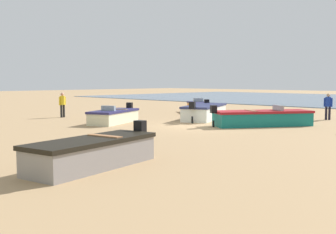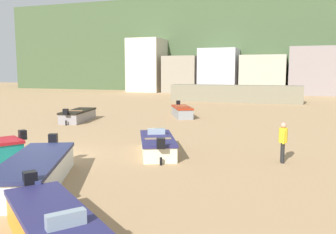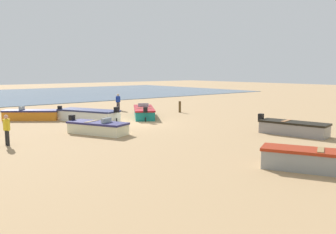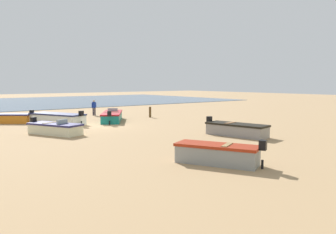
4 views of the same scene
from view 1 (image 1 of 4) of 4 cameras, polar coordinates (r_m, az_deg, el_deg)
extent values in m
plane|color=tan|center=(21.86, 4.32, -1.23)|extent=(160.00, 160.00, 0.00)
cube|color=#147470|center=(22.33, 12.96, -0.32)|extent=(4.02, 5.10, 0.69)
cube|color=maroon|center=(22.30, 12.98, 0.71)|extent=(4.14, 5.23, 0.12)
cube|color=black|center=(21.24, 6.33, 1.09)|extent=(0.42, 0.41, 0.40)
cylinder|color=black|center=(21.31, 6.31, -0.95)|extent=(0.14, 0.14, 0.35)
cube|color=#8C9EA8|center=(22.69, 15.02, 1.25)|extent=(0.86, 0.65, 0.28)
cube|color=#986746|center=(22.03, 11.48, 0.82)|extent=(1.20, 0.89, 0.08)
cube|color=beige|center=(23.40, -7.49, -0.08)|extent=(2.75, 3.94, 0.63)
cube|color=navy|center=(23.37, -7.50, 0.83)|extent=(2.86, 4.06, 0.12)
cube|color=black|center=(25.17, -5.35, 1.56)|extent=(0.41, 0.39, 0.40)
cylinder|color=black|center=(25.23, -5.34, -0.05)|extent=(0.13, 0.13, 0.31)
cube|color=#8C9EA8|center=(22.78, -8.27, 1.22)|extent=(0.81, 0.51, 0.28)
cube|color=#8D7550|center=(23.77, -6.98, 1.03)|extent=(1.13, 0.69, 0.08)
cube|color=silver|center=(25.69, 5.11, 0.56)|extent=(3.41, 5.10, 0.77)
cube|color=navy|center=(25.66, 5.12, 1.56)|extent=(3.52, 5.22, 0.12)
cube|color=black|center=(23.14, 3.39, 1.64)|extent=(0.41, 0.39, 0.40)
cylinder|color=black|center=(23.20, 3.38, -0.38)|extent=(0.13, 0.13, 0.39)
cube|color=gray|center=(11.54, -10.37, -5.22)|extent=(2.04, 4.11, 0.69)
cube|color=black|center=(11.48, -10.40, -3.23)|extent=(2.14, 4.22, 0.12)
cube|color=black|center=(13.07, -3.89, -1.36)|extent=(0.37, 0.34, 0.40)
cylinder|color=black|center=(13.18, -3.87, -4.63)|extent=(0.12, 0.12, 0.34)
cube|color=#9D6840|center=(11.82, -8.76, -2.72)|extent=(1.15, 0.45, 0.08)
cube|color=orange|center=(30.36, 4.46, 1.17)|extent=(4.01, 3.54, 0.68)
cube|color=navy|center=(30.33, 4.46, 1.93)|extent=(4.14, 3.67, 0.12)
cube|color=black|center=(28.11, 5.38, 2.04)|extent=(0.42, 0.42, 0.40)
cylinder|color=black|center=(28.16, 5.37, 0.51)|extent=(0.14, 0.14, 0.34)
cube|color=#8C9EA8|center=(31.04, 4.20, 2.37)|extent=(0.61, 0.69, 0.28)
cylinder|color=black|center=(27.76, -14.24, 0.81)|extent=(0.16, 0.16, 0.82)
cylinder|color=black|center=(27.63, -14.56, 0.78)|extent=(0.16, 0.16, 0.82)
cylinder|color=gold|center=(27.65, -14.43, 2.24)|extent=(0.38, 0.38, 0.58)
cylinder|color=gold|center=(27.79, -14.07, 2.18)|extent=(0.10, 0.10, 0.54)
cylinder|color=gold|center=(27.52, -14.79, 2.14)|extent=(0.10, 0.10, 0.54)
sphere|color=tan|center=(27.64, -14.45, 3.07)|extent=(0.24, 0.24, 0.22)
cylinder|color=black|center=(27.01, 21.06, 0.51)|extent=(0.15, 0.15, 0.82)
cylinder|color=black|center=(26.95, 21.47, 0.49)|extent=(0.15, 0.15, 0.82)
cylinder|color=#162F98|center=(26.94, 21.31, 1.99)|extent=(0.37, 0.37, 0.58)
cylinder|color=#162F98|center=(27.01, 20.87, 1.92)|extent=(0.10, 0.10, 0.54)
cylinder|color=#162F98|center=(26.88, 21.76, 1.88)|extent=(0.10, 0.10, 0.54)
sphere|color=tan|center=(26.92, 21.34, 2.84)|extent=(0.24, 0.24, 0.22)
camera|label=2|loc=(37.56, 5.11, 6.94)|focal=38.46mm
camera|label=3|loc=(29.11, -55.84, 5.84)|focal=37.82mm
camera|label=4|loc=(27.52, -63.10, 4.58)|focal=36.79mm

